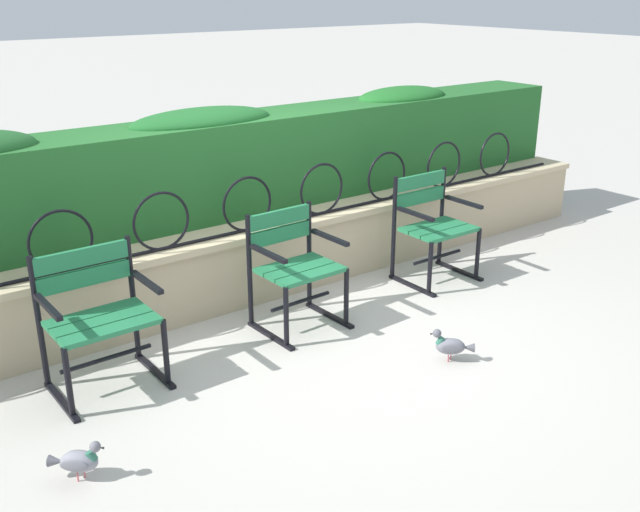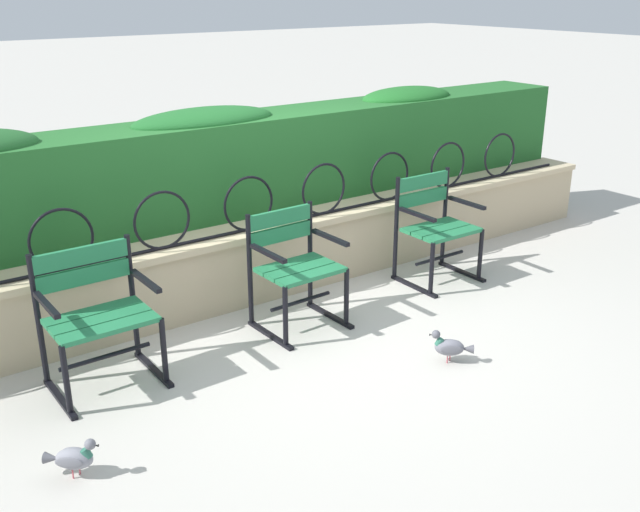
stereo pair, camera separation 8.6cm
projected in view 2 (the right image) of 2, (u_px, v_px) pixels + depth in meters
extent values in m
plane|color=#BCB7AD|center=(327.00, 332.00, 5.12)|extent=(60.00, 60.00, 0.00)
cube|color=tan|center=(262.00, 262.00, 5.68)|extent=(7.28, 0.35, 0.52)
cube|color=#CBB58F|center=(261.00, 228.00, 5.58)|extent=(7.28, 0.41, 0.05)
cylinder|color=black|center=(266.00, 226.00, 5.51)|extent=(6.74, 0.02, 0.02)
torus|color=black|center=(62.00, 240.00, 4.61)|extent=(0.42, 0.02, 0.42)
torus|color=black|center=(162.00, 220.00, 4.99)|extent=(0.42, 0.02, 0.42)
torus|color=black|center=(249.00, 204.00, 5.37)|extent=(0.42, 0.02, 0.42)
torus|color=black|center=(324.00, 189.00, 5.74)|extent=(0.42, 0.02, 0.42)
torus|color=black|center=(390.00, 176.00, 6.12)|extent=(0.42, 0.02, 0.42)
torus|color=black|center=(448.00, 165.00, 6.50)|extent=(0.42, 0.02, 0.42)
torus|color=black|center=(500.00, 155.00, 6.87)|extent=(0.42, 0.02, 0.42)
cube|color=#236028|center=(229.00, 165.00, 5.80)|extent=(7.13, 0.58, 0.75)
ellipsoid|color=#1E5D26|center=(204.00, 121.00, 5.56)|extent=(1.18, 0.53, 0.20)
ellipsoid|color=#1F6525|center=(407.00, 97.00, 6.70)|extent=(0.97, 0.53, 0.19)
cube|color=#237547|center=(110.00, 329.00, 4.19)|extent=(0.59, 0.13, 0.03)
cube|color=#237547|center=(101.00, 320.00, 4.29)|extent=(0.59, 0.13, 0.03)
cube|color=#237547|center=(93.00, 312.00, 4.40)|extent=(0.59, 0.13, 0.03)
cube|color=#237547|center=(81.00, 256.00, 4.36)|extent=(0.59, 0.03, 0.11)
cube|color=#237547|center=(83.00, 276.00, 4.40)|extent=(0.59, 0.03, 0.11)
cylinder|color=black|center=(133.00, 298.00, 4.64)|extent=(0.04, 0.04, 0.85)
cylinder|color=black|center=(164.00, 352.00, 4.39)|extent=(0.04, 0.04, 0.44)
cube|color=black|center=(154.00, 369.00, 4.61)|extent=(0.04, 0.52, 0.02)
cube|color=black|center=(146.00, 281.00, 4.39)|extent=(0.04, 0.40, 0.03)
cylinder|color=black|center=(39.00, 321.00, 4.32)|extent=(0.04, 0.04, 0.85)
cylinder|color=black|center=(66.00, 381.00, 4.07)|extent=(0.04, 0.04, 0.44)
cube|color=black|center=(60.00, 399.00, 4.28)|extent=(0.04, 0.52, 0.02)
cube|color=black|center=(47.00, 305.00, 4.07)|extent=(0.04, 0.40, 0.03)
cylinder|color=black|center=(105.00, 357.00, 4.38)|extent=(0.56, 0.03, 0.03)
cube|color=#237547|center=(312.00, 275.00, 4.95)|extent=(0.53, 0.14, 0.03)
cube|color=#237547|center=(300.00, 270.00, 5.05)|extent=(0.53, 0.14, 0.03)
cube|color=#237547|center=(289.00, 264.00, 5.15)|extent=(0.53, 0.14, 0.03)
cube|color=#237547|center=(280.00, 217.00, 5.12)|extent=(0.53, 0.05, 0.11)
cube|color=#237547|center=(280.00, 234.00, 5.16)|extent=(0.53, 0.05, 0.11)
cylinder|color=black|center=(310.00, 255.00, 5.39)|extent=(0.04, 0.04, 0.83)
cylinder|color=black|center=(347.00, 298.00, 5.14)|extent=(0.04, 0.04, 0.44)
cube|color=black|center=(330.00, 315.00, 5.35)|extent=(0.06, 0.52, 0.02)
cube|color=black|center=(330.00, 238.00, 5.14)|extent=(0.05, 0.40, 0.03)
cylinder|color=black|center=(250.00, 271.00, 5.09)|extent=(0.04, 0.04, 0.83)
cylinder|color=black|center=(285.00, 317.00, 4.84)|extent=(0.04, 0.04, 0.44)
cube|color=black|center=(270.00, 335.00, 5.05)|extent=(0.06, 0.52, 0.02)
cube|color=black|center=(268.00, 253.00, 4.84)|extent=(0.05, 0.40, 0.03)
cylinder|color=black|center=(301.00, 301.00, 5.14)|extent=(0.50, 0.04, 0.03)
cube|color=#237547|center=(454.00, 234.00, 5.76)|extent=(0.55, 0.13, 0.03)
cube|color=#237547|center=(441.00, 230.00, 5.86)|extent=(0.55, 0.13, 0.03)
cube|color=#237547|center=(430.00, 226.00, 5.97)|extent=(0.55, 0.13, 0.03)
cube|color=#237547|center=(423.00, 181.00, 5.92)|extent=(0.55, 0.03, 0.11)
cube|color=#237547|center=(422.00, 198.00, 5.97)|extent=(0.55, 0.03, 0.11)
cylinder|color=black|center=(445.00, 217.00, 6.20)|extent=(0.04, 0.04, 0.87)
cylinder|color=black|center=(480.00, 255.00, 5.95)|extent=(0.04, 0.04, 0.44)
cube|color=black|center=(462.00, 272.00, 6.16)|extent=(0.04, 0.52, 0.02)
cube|color=black|center=(467.00, 203.00, 5.95)|extent=(0.04, 0.40, 0.03)
cylinder|color=black|center=(396.00, 229.00, 5.90)|extent=(0.04, 0.04, 0.87)
cylinder|color=black|center=(432.00, 269.00, 5.65)|extent=(0.04, 0.04, 0.44)
cube|color=black|center=(414.00, 286.00, 5.87)|extent=(0.04, 0.52, 0.02)
cube|color=black|center=(417.00, 214.00, 5.65)|extent=(0.04, 0.40, 0.03)
cylinder|color=black|center=(440.00, 258.00, 5.95)|extent=(0.52, 0.03, 0.03)
ellipsoid|color=gray|center=(74.00, 459.00, 3.59)|extent=(0.21, 0.20, 0.11)
cylinder|color=#2D6B56|center=(87.00, 453.00, 3.57)|extent=(0.07, 0.07, 0.06)
sphere|color=slate|center=(90.00, 444.00, 3.55)|extent=(0.06, 0.06, 0.06)
cone|color=black|center=(96.00, 445.00, 3.55)|extent=(0.03, 0.02, 0.01)
cone|color=#595960|center=(52.00, 458.00, 3.60)|extent=(0.10, 0.10, 0.06)
ellipsoid|color=slate|center=(76.00, 453.00, 3.63)|extent=(0.12, 0.11, 0.07)
ellipsoid|color=slate|center=(69.00, 463.00, 3.55)|extent=(0.12, 0.11, 0.07)
cylinder|color=#C6515B|center=(80.00, 470.00, 3.64)|extent=(0.01, 0.01, 0.05)
cylinder|color=#C6515B|center=(73.00, 474.00, 3.60)|extent=(0.01, 0.01, 0.05)
ellipsoid|color=slate|center=(449.00, 347.00, 4.69)|extent=(0.21, 0.20, 0.11)
cylinder|color=#2D6B56|center=(439.00, 342.00, 4.68)|extent=(0.07, 0.07, 0.06)
sphere|color=#55555D|center=(436.00, 334.00, 4.66)|extent=(0.06, 0.06, 0.06)
cone|color=black|center=(431.00, 335.00, 4.67)|extent=(0.03, 0.03, 0.01)
cone|color=#4A4A52|center=(467.00, 349.00, 4.68)|extent=(0.10, 0.10, 0.06)
ellipsoid|color=#5B5B63|center=(451.00, 350.00, 4.64)|extent=(0.12, 0.11, 0.07)
ellipsoid|color=#5B5B63|center=(450.00, 344.00, 4.72)|extent=(0.12, 0.11, 0.07)
cylinder|color=#C6515B|center=(447.00, 360.00, 4.70)|extent=(0.01, 0.01, 0.05)
cylinder|color=#C6515B|center=(450.00, 357.00, 4.73)|extent=(0.01, 0.01, 0.05)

